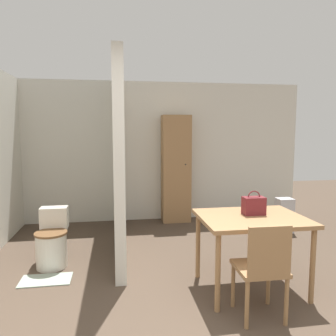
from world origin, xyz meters
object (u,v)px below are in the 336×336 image
object	(u,v)px
wooden_chair	(263,267)
toilet	(52,242)
wooden_cabinet	(176,169)
space_heater	(284,215)
handbag	(254,205)
dining_table	(251,225)

from	to	relation	value
wooden_chair	toilet	size ratio (longest dim) A/B	1.29
wooden_chair	wooden_cabinet	world-z (taller)	wooden_cabinet
space_heater	wooden_chair	bearing A→B (deg)	-122.50
handbag	wooden_cabinet	bearing A→B (deg)	97.35
dining_table	wooden_cabinet	distance (m)	2.69
wooden_chair	toilet	world-z (taller)	wooden_chair
dining_table	toilet	size ratio (longest dim) A/B	1.55
wooden_chair	handbag	world-z (taller)	handbag
dining_table	handbag	distance (m)	0.20
space_heater	wooden_cabinet	bearing A→B (deg)	149.64
dining_table	wooden_chair	size ratio (longest dim) A/B	1.20
toilet	wooden_cabinet	size ratio (longest dim) A/B	0.36
wooden_chair	handbag	distance (m)	0.75
wooden_chair	wooden_cabinet	bearing A→B (deg)	94.08
dining_table	space_heater	size ratio (longest dim) A/B	1.89
toilet	space_heater	distance (m)	3.53
toilet	wooden_chair	bearing A→B (deg)	-36.85
toilet	wooden_cabinet	bearing A→B (deg)	42.75
handbag	wooden_cabinet	size ratio (longest dim) A/B	0.13
wooden_cabinet	toilet	bearing A→B (deg)	-137.25
wooden_chair	handbag	size ratio (longest dim) A/B	3.47
wooden_cabinet	space_heater	bearing A→B (deg)	-30.36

